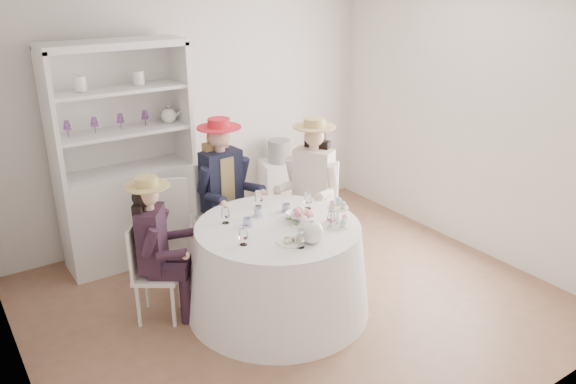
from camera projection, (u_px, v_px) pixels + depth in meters
ground at (294, 301)px, 5.19m from camera, size 4.50×4.50×0.00m
wall_back at (192, 115)px, 6.24m from camera, size 4.50×0.00×4.50m
wall_front at (497, 255)px, 3.15m from camera, size 4.50×0.00×4.50m
wall_left at (0, 225)px, 3.52m from camera, size 0.00×4.50×4.50m
wall_right at (471, 124)px, 5.87m from camera, size 0.00×4.50×4.50m
tea_table at (278, 268)px, 4.94m from camera, size 1.62×1.62×0.82m
hutch at (127, 187)px, 5.71m from camera, size 1.43×0.77×2.25m
side_table at (279, 188)px, 6.93m from camera, size 0.54×0.54×0.69m
hatbox at (279, 151)px, 6.75m from camera, size 0.28×0.28×0.27m
guest_left at (155, 241)px, 4.69m from camera, size 0.56×0.53×1.31m
guest_mid at (223, 184)px, 5.59m from camera, size 0.56×0.58×1.53m
guest_right at (312, 182)px, 5.69m from camera, size 0.64×0.59×1.51m
spare_chair at (169, 221)px, 5.48m from camera, size 0.58×0.58×1.05m
teacup_a at (248, 222)px, 4.77m from camera, size 0.09×0.09×0.06m
teacup_b at (257, 213)px, 4.95m from camera, size 0.08×0.08×0.07m
teacup_c at (286, 208)px, 5.06m from camera, size 0.11×0.11×0.06m
flower_bowl at (299, 216)px, 4.91m from camera, size 0.27×0.27×0.05m
flower_arrangement at (301, 215)px, 4.78m from camera, size 0.18×0.18×0.07m
table_teapot at (312, 232)px, 4.47m from camera, size 0.27×0.19×0.20m
sandwich_plate at (291, 241)px, 4.48m from camera, size 0.23×0.23×0.05m
cupcake_stand at (338, 216)px, 4.77m from camera, size 0.24×0.24×0.22m
stemware_set at (278, 217)px, 4.76m from camera, size 0.93×0.97×0.15m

